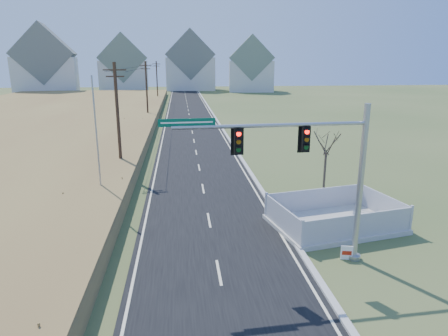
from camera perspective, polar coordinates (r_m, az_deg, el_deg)
ground at (r=20.00m, az=-1.30°, el=-11.99°), size 260.00×260.00×0.00m
road at (r=68.36m, az=-4.98°, el=7.42°), size 8.00×180.00×0.06m
curb at (r=68.57m, az=-1.49°, el=7.55°), size 0.30×180.00×0.18m
reed_marsh at (r=62.54m, az=-27.42°, el=5.65°), size 38.00×110.00×1.30m
utility_pole_near at (r=33.41m, az=-14.92°, el=7.00°), size 1.80×0.26×9.00m
utility_pole_mid at (r=63.09m, az=-10.98°, el=10.82°), size 1.80×0.26×9.00m
utility_pole_far at (r=92.98m, az=-9.55°, el=12.18°), size 1.80×0.26×9.00m
condo_nw at (r=123.28m, az=-24.15°, el=13.18°), size 17.69×13.38×19.05m
condo_nnw at (r=126.84m, az=-14.14°, el=13.69°), size 14.93×11.17×17.03m
condo_n at (r=129.80m, az=-4.86°, el=14.40°), size 15.27×10.20×18.54m
condo_ne at (r=123.64m, az=3.88°, el=14.02°), size 14.12×10.51×16.52m
traffic_signal_mast at (r=18.02m, az=13.84°, el=-0.18°), size 9.21×0.86×7.34m
fence_enclosure at (r=23.62m, az=15.47°, el=-7.37°), size 7.61×5.92×1.56m
open_sign at (r=20.02m, az=17.13°, el=-11.50°), size 0.55×0.17×0.69m
flagpole at (r=26.67m, az=-17.54°, el=1.80°), size 0.37×0.37×8.25m
bare_tree at (r=26.32m, az=14.47°, el=3.68°), size 1.92×1.92×5.10m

